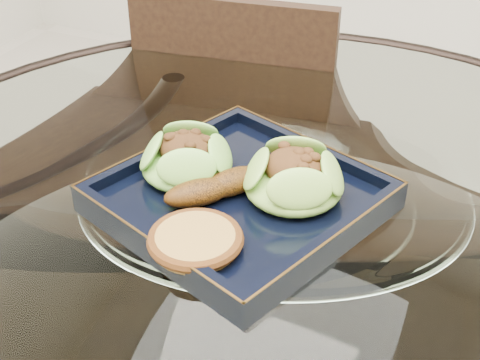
% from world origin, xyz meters
% --- Properties ---
extents(dining_table, '(1.13, 1.13, 0.77)m').
position_xyz_m(dining_table, '(-0.00, -0.00, 0.60)').
color(dining_table, white).
rests_on(dining_table, ground).
extents(dining_chair, '(0.42, 0.42, 0.86)m').
position_xyz_m(dining_chair, '(-0.21, 0.28, 0.48)').
color(dining_chair, black).
rests_on(dining_chair, ground).
extents(navy_plate, '(0.35, 0.35, 0.02)m').
position_xyz_m(navy_plate, '(-0.04, -0.01, 0.77)').
color(navy_plate, black).
rests_on(navy_plate, dining_table).
extents(lettuce_wrap_left, '(0.11, 0.11, 0.04)m').
position_xyz_m(lettuce_wrap_left, '(-0.11, 0.00, 0.80)').
color(lettuce_wrap_left, '#539A2C').
rests_on(lettuce_wrap_left, navy_plate).
extents(lettuce_wrap_right, '(0.12, 0.12, 0.04)m').
position_xyz_m(lettuce_wrap_right, '(0.02, 0.01, 0.80)').
color(lettuce_wrap_right, '#69A12E').
rests_on(lettuce_wrap_right, navy_plate).
extents(roasted_plantain, '(0.12, 0.15, 0.03)m').
position_xyz_m(roasted_plantain, '(-0.05, -0.01, 0.80)').
color(roasted_plantain, '#5A3009').
rests_on(roasted_plantain, navy_plate).
extents(crumb_patty, '(0.11, 0.11, 0.02)m').
position_xyz_m(crumb_patty, '(-0.04, -0.11, 0.79)').
color(crumb_patty, '#A47636').
rests_on(crumb_patty, navy_plate).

